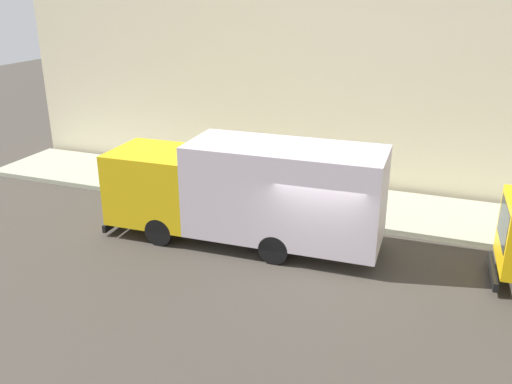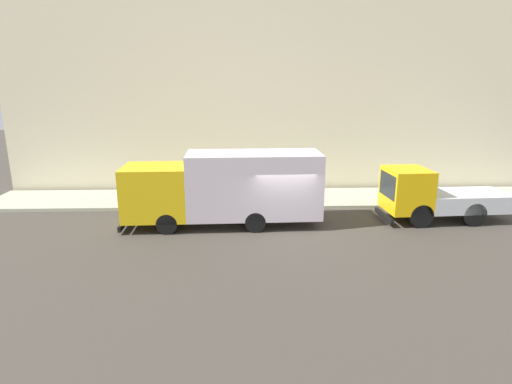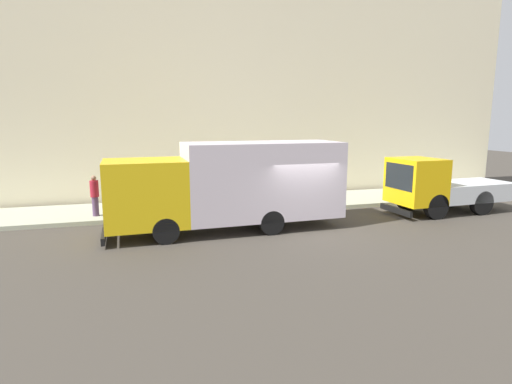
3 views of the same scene
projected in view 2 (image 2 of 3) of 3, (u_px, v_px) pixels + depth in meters
The scene contains 7 objects.
ground at pixel (285, 230), 17.98m from camera, with size 80.00×80.00×0.00m, color #3F3932.
sidewalk at pixel (276, 198), 22.61m from camera, with size 3.63×30.00×0.18m, color #AAAE95.
building_facade at pixel (274, 94), 23.47m from camera, with size 0.50×30.00×11.03m, color beige.
large_utility_truck at pixel (226, 187), 18.29m from camera, with size 2.59×8.66×3.23m.
small_flatbed_truck at pixel (433, 196), 19.01m from camera, with size 2.34×5.76×2.44m.
pedestrian_walking at pixel (177, 185), 21.37m from camera, with size 0.42×0.42×1.72m.
pedestrian_standing at pixel (130, 186), 21.24m from camera, with size 0.43×0.43×1.66m.
Camera 2 is at (-16.92, 1.79, 6.16)m, focal length 29.46 mm.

